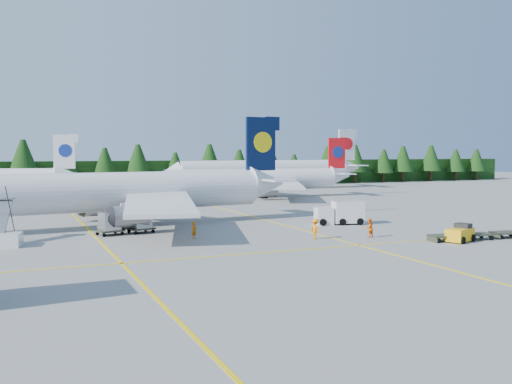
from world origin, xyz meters
name	(u,v)px	position (x,y,z in m)	size (l,w,h in m)	color
ground	(266,240)	(0.00, 0.00, 0.00)	(320.00, 320.00, 0.00)	gray
taxi_stripe_a	(81,222)	(-14.00, 20.00, 0.01)	(0.25, 120.00, 0.01)	yellow
taxi_stripe_b	(245,215)	(6.00, 20.00, 0.01)	(0.25, 120.00, 0.01)	yellow
taxi_stripe_cross	(297,250)	(0.00, -6.00, 0.01)	(80.00, 0.25, 0.01)	yellow
treeline_hedge	(115,174)	(0.00, 82.00, 3.00)	(220.00, 4.00, 6.00)	black
airliner_navy	(96,193)	(-13.03, 14.40, 3.64)	(41.63, 34.10, 12.12)	silver
airliner_red	(249,180)	(16.70, 44.57, 3.17)	(36.24, 29.79, 10.53)	silver
airliner_far_right	(260,170)	(27.17, 63.65, 4.08)	(44.82, 5.94, 13.03)	silver
service_truck	(339,213)	(11.91, 6.89, 1.26)	(5.56, 3.11, 2.54)	silver
baggage_tug	(460,233)	(15.31, -7.81, 0.73)	(3.15, 2.43, 1.50)	#FCB10E
dolly_train	(491,233)	(19.22, -7.58, 0.50)	(12.88, 2.96, 0.16)	#363C2B
uld_pair	(125,221)	(-11.05, 8.60, 1.23)	(5.82, 2.74, 1.82)	#363C2B
crew_a	(194,230)	(-5.84, 3.12, 0.79)	(0.58, 0.38, 1.59)	#DB6004
crew_b	(369,228)	(9.37, -2.51, 0.89)	(0.87, 0.67, 1.78)	#FF6705
crew_c	(315,229)	(4.30, -1.38, 0.93)	(0.77, 0.52, 1.86)	orange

